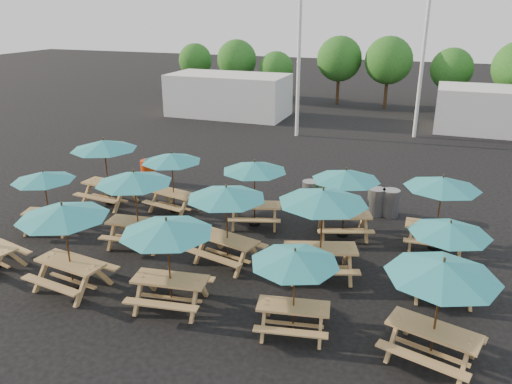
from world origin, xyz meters
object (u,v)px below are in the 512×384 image
(picnic_unit_4, at_px, (134,181))
(picnic_unit_1, at_px, (44,179))
(waste_bin_4, at_px, (390,203))
(picnic_unit_2, at_px, (104,148))
(waste_bin_1, at_px, (310,194))
(picnic_unit_10, at_px, (323,201))
(picnic_unit_12, at_px, (442,274))
(waste_bin_2, at_px, (329,196))
(picnic_unit_6, at_px, (167,231))
(picnic_unit_11, at_px, (346,179))
(picnic_unit_5, at_px, (172,161))
(waste_bin_3, at_px, (376,202))
(picnic_unit_7, at_px, (226,197))
(picnic_unit_8, at_px, (254,170))
(picnic_unit_9, at_px, (295,261))
(picnic_unit_13, at_px, (450,232))
(picnic_unit_14, at_px, (442,187))
(waste_bin_0, at_px, (148,171))

(picnic_unit_4, bearing_deg, picnic_unit_1, 175.13)
(picnic_unit_1, height_order, waste_bin_4, picnic_unit_1)
(picnic_unit_2, relative_size, waste_bin_1, 2.68)
(picnic_unit_10, relative_size, picnic_unit_12, 1.10)
(picnic_unit_1, height_order, waste_bin_2, picnic_unit_1)
(picnic_unit_6, xyz_separation_m, picnic_unit_11, (3.28, 5.59, -0.08))
(picnic_unit_5, distance_m, waste_bin_3, 7.51)
(picnic_unit_4, height_order, picnic_unit_7, picnic_unit_4)
(picnic_unit_8, distance_m, waste_bin_1, 3.10)
(picnic_unit_1, xyz_separation_m, picnic_unit_7, (6.48, -0.01, 0.25))
(picnic_unit_6, bearing_deg, picnic_unit_11, 51.58)
(picnic_unit_9, bearing_deg, picnic_unit_5, 127.76)
(waste_bin_2, bearing_deg, picnic_unit_8, -132.15)
(waste_bin_1, bearing_deg, picnic_unit_12, -59.22)
(waste_bin_2, distance_m, waste_bin_3, 1.70)
(picnic_unit_4, bearing_deg, picnic_unit_2, 131.64)
(waste_bin_1, bearing_deg, waste_bin_4, 1.39)
(picnic_unit_10, bearing_deg, waste_bin_1, 88.81)
(picnic_unit_2, xyz_separation_m, picnic_unit_5, (2.69, 0.18, -0.25))
(picnic_unit_5, height_order, picnic_unit_11, picnic_unit_11)
(picnic_unit_10, xyz_separation_m, waste_bin_4, (1.42, 5.00, -1.74))
(picnic_unit_13, height_order, waste_bin_1, picnic_unit_13)
(picnic_unit_9, xyz_separation_m, picnic_unit_11, (0.11, 5.57, 0.15))
(picnic_unit_13, distance_m, waste_bin_2, 6.54)
(waste_bin_2, relative_size, waste_bin_4, 1.00)
(picnic_unit_13, bearing_deg, picnic_unit_10, 171.84)
(picnic_unit_10, distance_m, picnic_unit_11, 2.78)
(picnic_unit_5, relative_size, picnic_unit_13, 1.11)
(picnic_unit_2, bearing_deg, picnic_unit_9, -25.42)
(picnic_unit_4, relative_size, picnic_unit_11, 0.93)
(picnic_unit_11, relative_size, waste_bin_3, 2.81)
(picnic_unit_11, distance_m, waste_bin_3, 2.76)
(picnic_unit_14, relative_size, waste_bin_4, 2.38)
(picnic_unit_12, xyz_separation_m, waste_bin_3, (-2.15, 7.73, -1.60))
(picnic_unit_11, distance_m, waste_bin_4, 2.98)
(picnic_unit_14, xyz_separation_m, waste_bin_0, (-11.71, 2.38, -1.57))
(picnic_unit_6, relative_size, waste_bin_2, 2.59)
(waste_bin_2, height_order, waste_bin_3, same)
(picnic_unit_5, distance_m, waste_bin_2, 5.94)
(picnic_unit_10, distance_m, waste_bin_3, 5.33)
(picnic_unit_5, distance_m, picnic_unit_11, 6.23)
(picnic_unit_4, height_order, waste_bin_1, picnic_unit_4)
(picnic_unit_2, distance_m, picnic_unit_7, 6.68)
(picnic_unit_2, distance_m, picnic_unit_11, 8.93)
(picnic_unit_14, bearing_deg, picnic_unit_7, -152.94)
(picnic_unit_1, xyz_separation_m, waste_bin_3, (10.11, 5.16, -1.34))
(picnic_unit_12, relative_size, waste_bin_3, 2.85)
(waste_bin_4, bearing_deg, picnic_unit_5, -163.16)
(waste_bin_3, bearing_deg, picnic_unit_9, -96.56)
(picnic_unit_9, relative_size, waste_bin_0, 2.37)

